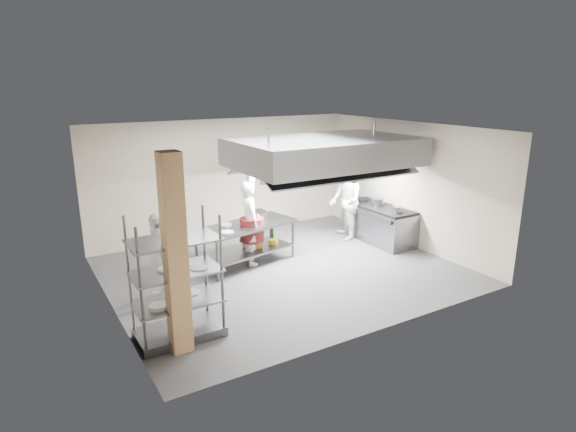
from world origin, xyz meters
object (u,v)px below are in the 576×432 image
cooking_range (378,225)px  chef_head (250,223)px  island (246,244)px  griddle (257,216)px  chef_line (345,201)px  chef_plating (159,257)px  stockpot (378,202)px  pass_rack (176,278)px

cooking_range → chef_head: (-3.47, 0.26, 0.52)m
island → griddle: (0.35, 0.17, 0.55)m
chef_line → chef_plating: bearing=-54.8°
chef_plating → cooking_range: bearing=103.8°
chef_plating → stockpot: (5.68, 0.56, 0.17)m
chef_head → chef_plating: size_ratio=1.12×
chef_head → chef_plating: chef_head is taller
island → chef_plating: chef_plating is taller
pass_rack → chef_plating: bearing=83.0°
griddle → stockpot: size_ratio=1.39×
island → chef_head: size_ratio=1.20×
cooking_range → stockpot: stockpot is taller
pass_rack → griddle: size_ratio=4.99×
chef_head → stockpot: (3.44, -0.23, 0.06)m
pass_rack → chef_head: bearing=43.0°
island → chef_plating: bearing=-171.5°
island → pass_rack: bearing=-147.3°
pass_rack → griddle: 3.64m
island → chef_line: size_ratio=1.14×
chef_line → griddle: 2.59m
cooking_range → chef_line: size_ratio=1.02×
pass_rack → cooking_range: (5.88, 2.03, -0.58)m
pass_rack → chef_line: 5.87m
pass_rack → chef_plating: (0.17, 1.49, -0.17)m
cooking_range → stockpot: bearing=140.9°
island → chef_head: chef_head is taller
griddle → island: bearing=-158.3°
island → chef_line: bearing=-5.8°
chef_head → chef_line: 2.87m
island → chef_head: bearing=-18.8°
island → chef_line: (2.94, 0.32, 0.53)m
pass_rack → chef_head: 3.32m
pass_rack → stockpot: size_ratio=6.93×
pass_rack → stockpot: 6.20m
chef_plating → chef_head: bearing=117.9°
chef_plating → stockpot: chef_plating is taller
chef_line → stockpot: 0.82m
cooking_range → chef_head: chef_head is taller
griddle → chef_plating: bearing=-163.1°
chef_plating → island: bearing=118.9°
island → cooking_range: size_ratio=1.12×
chef_plating → griddle: chef_plating is taller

